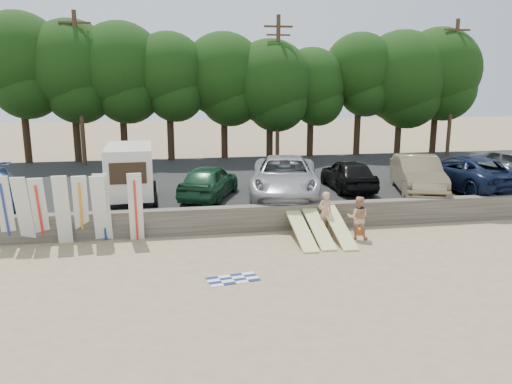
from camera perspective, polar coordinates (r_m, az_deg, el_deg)
ground at (r=17.13m, az=7.25°, el=-6.99°), size 120.00×120.00×0.00m
seawall at (r=19.73m, az=4.75°, el=-2.78°), size 44.00×0.50×1.00m
parking_lot at (r=26.89m, az=0.75°, el=1.06°), size 44.00×14.50×0.70m
treeline at (r=33.33m, az=-1.09°, el=13.55°), size 33.12×6.40×9.15m
utility_poles at (r=32.15m, az=2.52°, el=12.03°), size 25.80×0.26×9.00m
box_trailer at (r=21.69m, az=-14.23°, el=2.41°), size 2.26×3.82×2.37m
car_1 at (r=21.80m, az=-5.38°, el=1.23°), size 3.26×4.71×1.49m
car_2 at (r=22.13m, az=3.30°, el=1.76°), size 4.18×6.73×1.74m
car_3 at (r=23.81m, az=10.48°, el=2.01°), size 1.84×4.36×1.47m
car_4 at (r=24.05m, az=17.97°, el=1.95°), size 3.08×5.36×1.67m
car_5 at (r=25.56m, az=22.78°, el=2.11°), size 3.24×6.02×1.61m
surfboard_upright_0 at (r=19.44m, az=-26.72°, el=-1.95°), size 0.51×0.55×2.57m
surfboard_upright_1 at (r=19.17m, az=-25.01°, el=-2.01°), size 0.53×0.71×2.54m
surfboard_upright_2 at (r=19.05m, az=-23.48°, el=-2.02°), size 0.56×0.86×2.50m
surfboard_upright_3 at (r=18.75m, az=-21.24°, el=-1.96°), size 0.55×0.63×2.56m
surfboard_upright_4 at (r=18.82m, az=-19.37°, el=-1.83°), size 0.62×0.85×2.52m
surfboard_upright_5 at (r=18.58m, az=-17.42°, el=-1.86°), size 0.52×0.77×2.52m
surfboard_upright_6 at (r=18.65m, az=-17.10°, el=-1.72°), size 0.53×0.59×2.56m
surfboard_upright_7 at (r=18.41m, az=-13.58°, el=-1.69°), size 0.52×0.56×2.57m
surfboard_low_0 at (r=18.28m, az=5.17°, el=-4.28°), size 0.56×2.92×0.85m
surfboard_low_1 at (r=18.52m, az=7.07°, el=-3.95°), size 0.56×2.89×0.94m
surfboard_low_2 at (r=18.61m, az=9.39°, el=-3.84°), size 0.56×2.87×1.01m
beachgoer_a at (r=19.12m, az=7.89°, el=-2.36°), size 0.67×0.51×1.64m
beachgoer_b at (r=18.69m, az=11.58°, el=-2.90°), size 0.94×0.84×1.61m
cooler at (r=19.25m, az=7.24°, el=-4.28°), size 0.38×0.30×0.32m
gear_bag at (r=19.47m, az=11.75°, el=-4.41°), size 0.32×0.27×0.22m
beach_towel at (r=14.90m, az=-2.65°, el=-9.92°), size 1.74×1.74×0.00m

